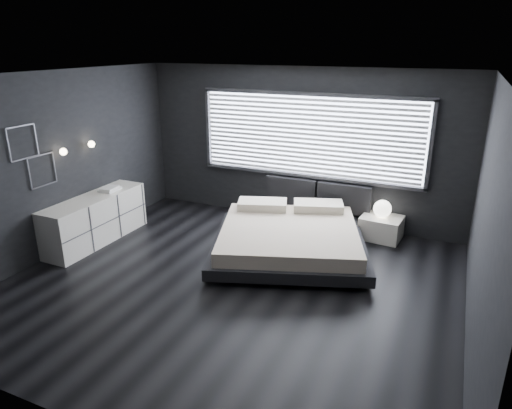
% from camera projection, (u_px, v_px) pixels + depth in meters
% --- Properties ---
extents(room, '(6.04, 6.00, 2.80)m').
position_uv_depth(room, '(229.00, 188.00, 5.89)').
color(room, black).
rests_on(room, ground).
extents(window, '(4.14, 0.09, 1.52)m').
position_uv_depth(window, '(309.00, 136.00, 8.06)').
color(window, white).
rests_on(window, ground).
extents(headboard, '(1.96, 0.16, 0.52)m').
position_uv_depth(headboard, '(317.00, 195.00, 8.28)').
color(headboard, black).
rests_on(headboard, ground).
extents(sconce_near, '(0.18, 0.11, 0.11)m').
position_uv_depth(sconce_near, '(63.00, 152.00, 6.98)').
color(sconce_near, silver).
rests_on(sconce_near, ground).
extents(sconce_far, '(0.18, 0.11, 0.11)m').
position_uv_depth(sconce_far, '(91.00, 144.00, 7.50)').
color(sconce_far, silver).
rests_on(sconce_far, ground).
extents(wall_art_upper, '(0.01, 0.48, 0.48)m').
position_uv_depth(wall_art_upper, '(23.00, 142.00, 6.42)').
color(wall_art_upper, '#47474C').
rests_on(wall_art_upper, ground).
extents(wall_art_lower, '(0.01, 0.48, 0.48)m').
position_uv_depth(wall_art_lower, '(42.00, 170.00, 6.79)').
color(wall_art_lower, '#47474C').
rests_on(wall_art_lower, ground).
extents(bed, '(2.95, 2.88, 0.61)m').
position_uv_depth(bed, '(289.00, 237.00, 7.18)').
color(bed, black).
rests_on(bed, ground).
extents(nightstand, '(0.71, 0.61, 0.39)m').
position_uv_depth(nightstand, '(381.00, 228.00, 7.79)').
color(nightstand, white).
rests_on(nightstand, ground).
extents(orb_lamp, '(0.30, 0.30, 0.30)m').
position_uv_depth(orb_lamp, '(382.00, 209.00, 7.67)').
color(orb_lamp, white).
rests_on(orb_lamp, nightstand).
extents(dresser, '(0.57, 1.96, 0.78)m').
position_uv_depth(dresser, '(95.00, 219.00, 7.62)').
color(dresser, white).
rests_on(dresser, ground).
extents(book_stack, '(0.28, 0.36, 0.07)m').
position_uv_depth(book_stack, '(110.00, 189.00, 7.79)').
color(book_stack, silver).
rests_on(book_stack, dresser).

